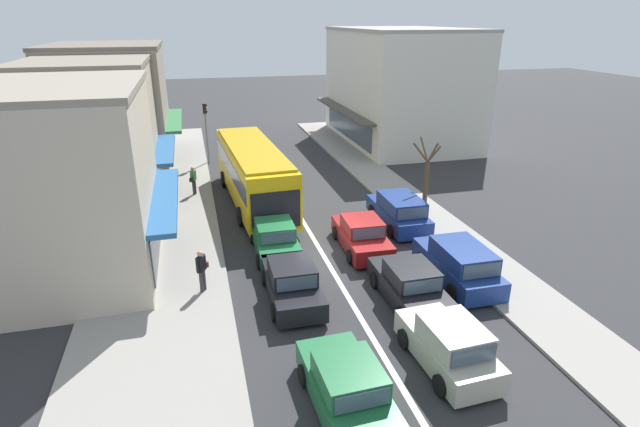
# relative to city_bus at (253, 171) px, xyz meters

# --- Properties ---
(ground_plane) EXTENTS (140.00, 140.00, 0.00)m
(ground_plane) POSITION_rel_city_bus_xyz_m (2.01, -7.45, -1.88)
(ground_plane) COLOR #2D2D30
(lane_centre_line) EXTENTS (0.20, 28.00, 0.01)m
(lane_centre_line) POSITION_rel_city_bus_xyz_m (2.01, -3.45, -1.88)
(lane_centre_line) COLOR silver
(lane_centre_line) RESTS_ON ground
(sidewalk_left) EXTENTS (5.20, 44.00, 0.14)m
(sidewalk_left) POSITION_rel_city_bus_xyz_m (-4.79, -1.45, -1.81)
(sidewalk_left) COLOR gray
(sidewalk_left) RESTS_ON ground
(kerb_right) EXTENTS (2.80, 44.00, 0.12)m
(kerb_right) POSITION_rel_city_bus_xyz_m (8.21, -1.45, -1.82)
(kerb_right) COLOR gray
(kerb_right) RESTS_ON ground
(shopfront_corner_near) EXTENTS (7.77, 8.67, 7.41)m
(shopfront_corner_near) POSITION_rel_city_bus_xyz_m (-8.17, -5.83, 1.82)
(shopfront_corner_near) COLOR beige
(shopfront_corner_near) RESTS_ON ground
(shopfront_mid_block) EXTENTS (7.29, 7.54, 7.58)m
(shopfront_mid_block) POSITION_rel_city_bus_xyz_m (-8.17, 2.67, 1.91)
(shopfront_mid_block) COLOR #B2A38E
(shopfront_mid_block) RESTS_ON ground
(shopfront_far_end) EXTENTS (8.12, 9.46, 7.99)m
(shopfront_far_end) POSITION_rel_city_bus_xyz_m (-8.17, 11.27, 2.11)
(shopfront_far_end) COLOR gray
(shopfront_far_end) RESTS_ON ground
(building_right_far) EXTENTS (9.60, 13.84, 8.85)m
(building_right_far) POSITION_rel_city_bus_xyz_m (13.49, 12.17, 2.54)
(building_right_far) COLOR silver
(building_right_far) RESTS_ON ground
(city_bus) EXTENTS (3.15, 10.97, 3.23)m
(city_bus) POSITION_rel_city_bus_xyz_m (0.00, 0.00, 0.00)
(city_bus) COLOR yellow
(city_bus) RESTS_ON ground
(sedan_adjacent_lane_lead) EXTENTS (2.02, 4.26, 1.47)m
(sedan_adjacent_lane_lead) POSITION_rel_city_bus_xyz_m (0.28, -16.24, -1.22)
(sedan_adjacent_lane_lead) COLOR #1E6638
(sedan_adjacent_lane_lead) RESTS_ON ground
(sedan_queue_far_back) EXTENTS (1.95, 4.23, 1.47)m
(sedan_queue_far_back) POSITION_rel_city_bus_xyz_m (-0.01, -10.40, -1.22)
(sedan_queue_far_back) COLOR black
(sedan_queue_far_back) RESTS_ON ground
(sedan_adjacent_lane_trail) EXTENTS (2.02, 4.26, 1.47)m
(sedan_adjacent_lane_trail) POSITION_rel_city_bus_xyz_m (3.81, -7.05, -1.22)
(sedan_adjacent_lane_trail) COLOR maroon
(sedan_adjacent_lane_trail) RESTS_ON ground
(sedan_behind_bus_near) EXTENTS (1.91, 4.20, 1.47)m
(sedan_behind_bus_near) POSITION_rel_city_bus_xyz_m (4.04, -11.67, -1.22)
(sedan_behind_bus_near) COLOR black
(sedan_behind_bus_near) RESTS_ON ground
(hatchback_behind_bus_mid) EXTENTS (1.95, 3.77, 1.54)m
(hatchback_behind_bus_mid) POSITION_rel_city_bus_xyz_m (3.66, -15.27, -1.17)
(hatchback_behind_bus_mid) COLOR #B7B29E
(hatchback_behind_bus_mid) RESTS_ON ground
(sedan_queue_gap_filler) EXTENTS (1.96, 4.23, 1.47)m
(sedan_queue_gap_filler) POSITION_rel_city_bus_xyz_m (0.03, -6.51, -1.22)
(sedan_queue_gap_filler) COLOR #1E6638
(sedan_queue_gap_filler) RESTS_ON ground
(parked_wagon_kerb_front) EXTENTS (1.98, 4.52, 1.58)m
(parked_wagon_kerb_front) POSITION_rel_city_bus_xyz_m (6.51, -10.71, -1.14)
(parked_wagon_kerb_front) COLOR navy
(parked_wagon_kerb_front) RESTS_ON ground
(parked_wagon_kerb_second) EXTENTS (1.99, 4.52, 1.58)m
(parked_wagon_kerb_second) POSITION_rel_city_bus_xyz_m (6.45, -4.97, -1.14)
(parked_wagon_kerb_second) COLOR navy
(parked_wagon_kerb_second) RESTS_ON ground
(traffic_light_downstreet) EXTENTS (0.33, 0.24, 4.20)m
(traffic_light_downstreet) POSITION_rel_city_bus_xyz_m (-2.06, 8.76, 0.97)
(traffic_light_downstreet) COLOR gray
(traffic_light_downstreet) RESTS_ON ground
(street_tree_right) EXTENTS (1.56, 1.95, 4.07)m
(street_tree_right) POSITION_rel_city_bus_xyz_m (8.25, -4.02, 0.02)
(street_tree_right) COLOR brown
(street_tree_right) RESTS_ON ground
(pedestrian_with_handbag_near) EXTENTS (0.47, 0.63, 1.63)m
(pedestrian_with_handbag_near) POSITION_rel_city_bus_xyz_m (-3.14, -9.23, -0.81)
(pedestrian_with_handbag_near) COLOR #333338
(pedestrian_with_handbag_near) RESTS_ON sidewalk_left
(pedestrian_browsing_midblock) EXTENTS (0.41, 0.65, 1.63)m
(pedestrian_browsing_midblock) POSITION_rel_city_bus_xyz_m (-3.20, 1.96, -0.81)
(pedestrian_browsing_midblock) COLOR #333338
(pedestrian_browsing_midblock) RESTS_ON sidewalk_left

